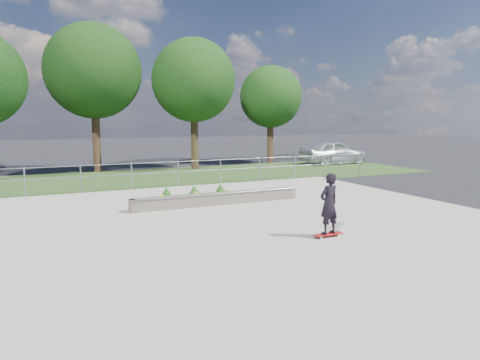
% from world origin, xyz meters
% --- Properties ---
extents(ground, '(120.00, 120.00, 0.00)m').
position_xyz_m(ground, '(0.00, 0.00, 0.00)').
color(ground, black).
rests_on(ground, ground).
extents(grass_verge, '(30.00, 8.00, 0.02)m').
position_xyz_m(grass_verge, '(0.00, 11.00, 0.01)').
color(grass_verge, '#28441B').
rests_on(grass_verge, ground).
extents(concrete_slab, '(15.00, 15.00, 0.06)m').
position_xyz_m(concrete_slab, '(0.00, 0.00, 0.03)').
color(concrete_slab, '#9C968A').
rests_on(concrete_slab, ground).
extents(fence, '(20.06, 0.06, 1.20)m').
position_xyz_m(fence, '(0.00, 7.50, 0.77)').
color(fence, gray).
rests_on(fence, ground).
extents(tree_mid_left, '(5.25, 5.25, 8.25)m').
position_xyz_m(tree_mid_left, '(-2.50, 15.00, 5.61)').
color(tree_mid_left, '#341E14').
rests_on(tree_mid_left, ground).
extents(tree_mid_right, '(4.90, 4.90, 7.70)m').
position_xyz_m(tree_mid_right, '(3.00, 14.00, 5.23)').
color(tree_mid_right, '#312213').
rests_on(tree_mid_right, ground).
extents(tree_far_right, '(4.20, 4.20, 6.60)m').
position_xyz_m(tree_far_right, '(9.00, 15.50, 4.48)').
color(tree_far_right, '#372116').
rests_on(tree_far_right, ground).
extents(grind_ledge, '(6.00, 0.44, 0.43)m').
position_xyz_m(grind_ledge, '(0.06, 3.01, 0.26)').
color(grind_ledge, brown).
rests_on(grind_ledge, concrete_slab).
extents(planter_bed, '(3.00, 1.20, 0.61)m').
position_xyz_m(planter_bed, '(-0.54, 3.54, 0.24)').
color(planter_bed, black).
rests_on(planter_bed, concrete_slab).
extents(skateboarder, '(0.80, 0.45, 1.60)m').
position_xyz_m(skateboarder, '(1.01, -1.96, 0.89)').
color(skateboarder, silver).
rests_on(skateboarder, concrete_slab).
extents(parked_car, '(4.66, 1.89, 1.59)m').
position_xyz_m(parked_car, '(12.37, 12.90, 0.79)').
color(parked_car, silver).
rests_on(parked_car, ground).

